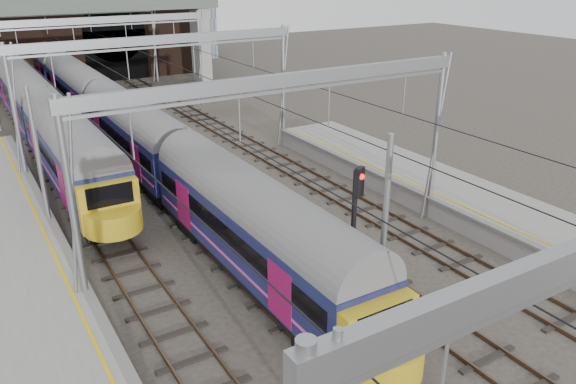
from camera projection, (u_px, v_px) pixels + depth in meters
ground at (418, 364)px, 17.57m from camera, size 160.00×160.00×0.00m
tracks at (218, 202)px, 29.44m from camera, size 14.40×80.00×0.22m
overhead_line at (165, 59)px, 32.10m from camera, size 16.80×80.00×8.00m
retaining_wall at (78, 40)px, 57.71m from camera, size 28.00×2.75×9.00m
overbridge at (72, 15)px, 51.23m from camera, size 28.00×3.00×9.25m
train_main at (103, 108)px, 38.90m from camera, size 2.57×59.53×4.50m
train_second at (28, 98)px, 41.74m from camera, size 2.64×45.81×4.59m
signal_near_centre at (355, 225)px, 19.01m from camera, size 0.43×0.49×5.53m
equip_cover_a at (265, 265)px, 23.26m from camera, size 1.07×0.94×0.10m
equip_cover_b at (228, 253)px, 24.22m from camera, size 0.88×0.72×0.09m
equip_cover_c at (405, 326)px, 19.34m from camera, size 1.04×0.91×0.10m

